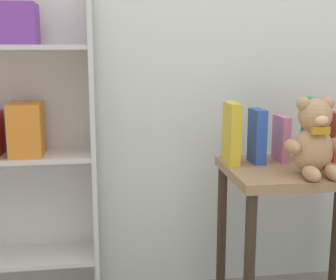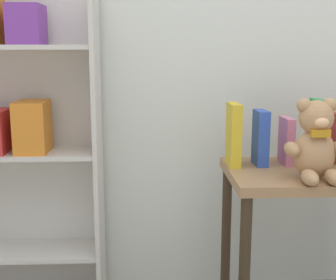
{
  "view_description": "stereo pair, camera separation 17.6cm",
  "coord_description": "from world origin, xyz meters",
  "px_view_note": "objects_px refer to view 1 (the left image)",
  "views": [
    {
      "loc": [
        -0.56,
        -0.66,
        1.08
      ],
      "look_at": [
        -0.31,
        1.05,
        0.74
      ],
      "focal_mm": 50.0,
      "sensor_mm": 36.0,
      "label": 1
    },
    {
      "loc": [
        -0.38,
        -0.68,
        1.08
      ],
      "look_at": [
        -0.31,
        1.05,
        0.74
      ],
      "focal_mm": 50.0,
      "sensor_mm": 36.0,
      "label": 2
    }
  ],
  "objects_px": {
    "book_standing_pink": "(281,139)",
    "book_standing_green": "(310,130)",
    "book_standing_yellow": "(231,133)",
    "teddy_bear": "(315,140)",
    "bookshelf_side": "(8,134)",
    "display_table": "(301,193)",
    "book_standing_red": "(331,136)",
    "book_standing_blue": "(257,136)"
  },
  "relations": [
    {
      "from": "bookshelf_side",
      "to": "display_table",
      "type": "distance_m",
      "value": 1.18
    },
    {
      "from": "teddy_bear",
      "to": "book_standing_red",
      "type": "height_order",
      "value": "teddy_bear"
    },
    {
      "from": "teddy_bear",
      "to": "bookshelf_side",
      "type": "bearing_deg",
      "value": 162.82
    },
    {
      "from": "teddy_bear",
      "to": "book_standing_green",
      "type": "bearing_deg",
      "value": 69.83
    },
    {
      "from": "book_standing_green",
      "to": "book_standing_red",
      "type": "distance_m",
      "value": 0.11
    },
    {
      "from": "book_standing_pink",
      "to": "book_standing_green",
      "type": "xyz_separation_m",
      "value": [
        0.11,
        -0.03,
        0.04
      ]
    },
    {
      "from": "bookshelf_side",
      "to": "book_standing_pink",
      "type": "distance_m",
      "value": 1.09
    },
    {
      "from": "book_standing_yellow",
      "to": "bookshelf_side",
      "type": "bearing_deg",
      "value": 169.73
    },
    {
      "from": "display_table",
      "to": "book_standing_blue",
      "type": "xyz_separation_m",
      "value": [
        -0.16,
        0.08,
        0.22
      ]
    },
    {
      "from": "bookshelf_side",
      "to": "teddy_bear",
      "type": "bearing_deg",
      "value": -17.18
    },
    {
      "from": "teddy_bear",
      "to": "book_standing_red",
      "type": "relative_size",
      "value": 1.44
    },
    {
      "from": "teddy_bear",
      "to": "book_standing_pink",
      "type": "distance_m",
      "value": 0.23
    },
    {
      "from": "bookshelf_side",
      "to": "teddy_bear",
      "type": "xyz_separation_m",
      "value": [
        1.12,
        -0.35,
        0.01
      ]
    },
    {
      "from": "display_table",
      "to": "book_standing_red",
      "type": "xyz_separation_m",
      "value": [
        0.16,
        0.09,
        0.21
      ]
    },
    {
      "from": "book_standing_green",
      "to": "bookshelf_side",
      "type": "bearing_deg",
      "value": 173.63
    },
    {
      "from": "bookshelf_side",
      "to": "book_standing_yellow",
      "type": "xyz_separation_m",
      "value": [
        0.87,
        -0.14,
        0.0
      ]
    },
    {
      "from": "bookshelf_side",
      "to": "book_standing_yellow",
      "type": "bearing_deg",
      "value": -9.31
    },
    {
      "from": "display_table",
      "to": "teddy_bear",
      "type": "xyz_separation_m",
      "value": [
        -0.02,
        -0.12,
        0.24
      ]
    },
    {
      "from": "display_table",
      "to": "book_standing_blue",
      "type": "distance_m",
      "value": 0.28
    },
    {
      "from": "display_table",
      "to": "book_standing_red",
      "type": "bearing_deg",
      "value": 30.31
    },
    {
      "from": "book_standing_blue",
      "to": "book_standing_green",
      "type": "distance_m",
      "value": 0.21
    },
    {
      "from": "book_standing_yellow",
      "to": "book_standing_green",
      "type": "xyz_separation_m",
      "value": [
        0.32,
        -0.01,
        0.01
      ]
    },
    {
      "from": "book_standing_yellow",
      "to": "book_standing_green",
      "type": "distance_m",
      "value": 0.32
    },
    {
      "from": "bookshelf_side",
      "to": "display_table",
      "type": "relative_size",
      "value": 2.1
    },
    {
      "from": "book_standing_blue",
      "to": "book_standing_green",
      "type": "relative_size",
      "value": 0.83
    },
    {
      "from": "teddy_bear",
      "to": "display_table",
      "type": "bearing_deg",
      "value": 81.89
    },
    {
      "from": "bookshelf_side",
      "to": "book_standing_red",
      "type": "xyz_separation_m",
      "value": [
        1.29,
        -0.13,
        -0.02
      ]
    },
    {
      "from": "book_standing_blue",
      "to": "book_standing_red",
      "type": "bearing_deg",
      "value": -0.09
    },
    {
      "from": "display_table",
      "to": "book_standing_yellow",
      "type": "distance_m",
      "value": 0.36
    },
    {
      "from": "book_standing_pink",
      "to": "teddy_bear",
      "type": "bearing_deg",
      "value": -82.8
    },
    {
      "from": "book_standing_green",
      "to": "book_standing_yellow",
      "type": "bearing_deg",
      "value": 179.0
    },
    {
      "from": "bookshelf_side",
      "to": "book_standing_green",
      "type": "relative_size",
      "value": 5.11
    },
    {
      "from": "book_standing_green",
      "to": "display_table",
      "type": "bearing_deg",
      "value": -126.36
    },
    {
      "from": "book_standing_blue",
      "to": "book_standing_red",
      "type": "relative_size",
      "value": 1.09
    },
    {
      "from": "display_table",
      "to": "book_standing_yellow",
      "type": "xyz_separation_m",
      "value": [
        -0.27,
        0.08,
        0.23
      ]
    },
    {
      "from": "book_standing_blue",
      "to": "book_standing_red",
      "type": "height_order",
      "value": "book_standing_blue"
    },
    {
      "from": "bookshelf_side",
      "to": "book_standing_red",
      "type": "distance_m",
      "value": 1.3
    },
    {
      "from": "book_standing_yellow",
      "to": "book_standing_green",
      "type": "height_order",
      "value": "book_standing_green"
    },
    {
      "from": "book_standing_green",
      "to": "book_standing_red",
      "type": "relative_size",
      "value": 1.31
    },
    {
      "from": "book_standing_pink",
      "to": "book_standing_red",
      "type": "bearing_deg",
      "value": -3.24
    },
    {
      "from": "bookshelf_side",
      "to": "book_standing_yellow",
      "type": "height_order",
      "value": "bookshelf_side"
    },
    {
      "from": "display_table",
      "to": "teddy_bear",
      "type": "height_order",
      "value": "teddy_bear"
    }
  ]
}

